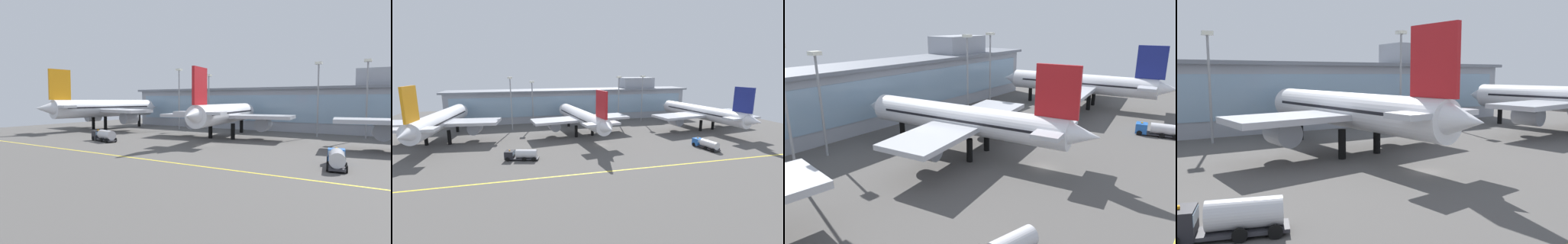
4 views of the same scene
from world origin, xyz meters
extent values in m
plane|color=#514F4C|center=(0.00, 0.00, 0.00)|extent=(180.00, 180.00, 0.00)
cube|color=#9399A3|center=(0.00, 46.97, 6.94)|extent=(112.54, 12.00, 13.88)
cube|color=#84A3BC|center=(0.00, 40.92, 7.64)|extent=(108.04, 0.20, 8.89)
cube|color=slate|center=(0.00, 46.97, 14.28)|extent=(115.54, 14.00, 0.80)
cube|color=#9399A3|center=(33.76, 48.97, 16.88)|extent=(16.00, 10.00, 6.00)
cylinder|color=black|center=(-5.76, 12.04, 2.14)|extent=(1.10, 1.10, 4.27)
cylinder|color=black|center=(0.59, 12.96, 2.14)|extent=(1.10, 1.10, 4.27)
cylinder|color=black|center=(-5.24, 30.74, 2.14)|extent=(1.10, 1.10, 4.27)
cylinder|color=white|center=(-3.05, 15.67, 6.68)|extent=(11.06, 40.43, 5.34)
cone|color=white|center=(-6.16, 37.09, 6.68)|extent=(5.72, 5.49, 5.08)
cone|color=white|center=(0.11, -6.01, 7.08)|extent=(5.34, 6.47, 4.54)
cube|color=#84A3BC|center=(-5.70, 33.92, 7.61)|extent=(4.50, 4.28, 1.60)
cube|color=black|center=(-3.05, 15.67, 7.08)|extent=(10.19, 34.09, 0.43)
cube|color=#B7BAC1|center=(-3.05, 15.67, 6.01)|extent=(37.30, 14.74, 0.85)
cylinder|color=#999EA8|center=(-13.31, 15.64, 3.90)|extent=(4.45, 5.69, 3.74)
cylinder|color=#999EA8|center=(6.80, 18.56, 3.90)|extent=(4.45, 5.69, 3.74)
cube|color=red|center=(-0.51, -1.78, 13.62)|extent=(1.67, 7.23, 8.55)
cube|color=#B7BAC1|center=(-0.51, -1.78, 7.48)|extent=(12.13, 6.03, 0.68)
cylinder|color=black|center=(44.73, 28.45, 2.18)|extent=(1.10, 1.10, 4.36)
cylinder|color=white|center=(47.06, 13.14, 6.81)|extent=(11.52, 41.09, 5.44)
cone|color=white|center=(43.75, 34.90, 6.81)|extent=(5.85, 5.62, 5.17)
cube|color=#84A3BC|center=(44.24, 31.67, 7.76)|extent=(4.61, 4.38, 1.63)
cube|color=black|center=(47.06, 13.14, 7.21)|extent=(10.59, 34.66, 0.44)
cube|color=#B7BAC1|center=(47.06, 13.14, 6.12)|extent=(43.49, 16.07, 0.87)
cylinder|color=#999EA8|center=(35.08, 12.80, 3.97)|extent=(4.57, 5.81, 3.81)
cylinder|color=black|center=(-28.20, -6.02, 0.55)|extent=(1.14, 0.58, 1.10)
cylinder|color=black|center=(-24.53, -9.70, 0.55)|extent=(1.14, 0.58, 1.10)
cylinder|color=black|center=(-23.85, -7.19, 0.55)|extent=(1.14, 0.58, 1.10)
cylinder|color=black|center=(-22.10, -10.35, 0.55)|extent=(1.14, 0.58, 1.10)
cylinder|color=black|center=(-21.42, -7.84, 0.55)|extent=(1.14, 0.58, 1.10)
cube|color=#2D2D33|center=(-24.37, -8.39, 0.45)|extent=(7.91, 4.22, 0.30)
cube|color=black|center=(-28.28, -7.34, 1.40)|extent=(2.93, 3.12, 2.20)
cube|color=#84A3BC|center=(-28.28, -7.34, 1.88)|extent=(3.00, 3.04, 0.88)
cylinder|color=silver|center=(-23.84, -8.53, 1.75)|extent=(5.99, 3.67, 2.30)
cube|color=orange|center=(-28.28, -7.34, 2.62)|extent=(0.30, 0.40, 0.20)
cylinder|color=gray|center=(17.81, 31.82, 10.22)|extent=(0.44, 0.44, 20.44)
cube|color=silver|center=(17.81, 31.82, 20.79)|extent=(1.80, 1.80, 0.70)
cylinder|color=gray|center=(30.01, 33.55, 10.30)|extent=(0.44, 0.44, 20.59)
cube|color=silver|center=(30.01, 33.55, 20.94)|extent=(1.80, 1.80, 0.70)
cylinder|color=gray|center=(-19.87, 35.00, 9.32)|extent=(0.44, 0.44, 18.65)
cube|color=silver|center=(-19.87, 35.00, 19.00)|extent=(1.80, 1.80, 0.70)
camera|label=1|loc=(39.94, -66.30, 10.54)|focal=30.73mm
camera|label=2|loc=(-24.54, -79.55, 24.59)|focal=24.38mm
camera|label=3|loc=(-51.34, -25.32, 24.42)|focal=32.31mm
camera|label=4|loc=(-29.93, -37.97, 12.17)|focal=36.17mm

